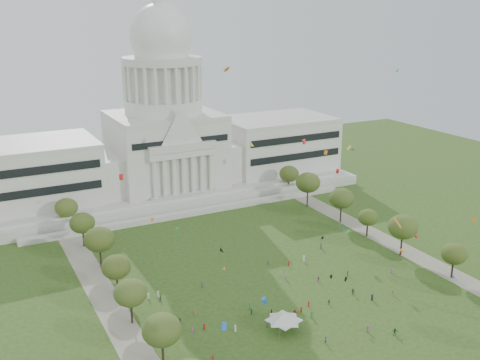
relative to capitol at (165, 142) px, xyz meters
The scene contains 30 objects.
ground 115.76m from the capitol, 90.00° to the right, with size 400.00×400.00×0.00m, color #2D4A18.
capitol is the anchor object (origin of this frame).
path_left 98.93m from the capitol, 119.87° to the right, with size 8.00×160.00×0.04m, color gray.
path_right 98.93m from the capitol, 60.13° to the right, with size 8.00×160.00×0.04m, color gray.
row_tree_l_1 125.32m from the capitol, 110.71° to the right, with size 8.86×8.86×12.59m.
row_tree_r_1 125.12m from the capitol, 68.16° to the right, with size 7.58×7.58×10.78m.
row_tree_l_2 107.19m from the capitol, 115.07° to the right, with size 8.42×8.42×11.97m.
row_tree_r_2 106.56m from the capitol, 65.33° to the right, with size 9.55×9.55×13.58m.
row_tree_l_3 92.14m from the capitol, 118.96° to the right, with size 8.12×8.12×11.55m.
row_tree_r_3 91.98m from the capitol, 60.70° to the right, with size 7.01×7.01×9.98m.
row_tree_l_4 76.50m from the capitol, 125.78° to the right, with size 9.29×9.29×13.21m.
row_tree_r_4 78.81m from the capitol, 54.84° to the right, with size 9.19×9.19×13.06m.
row_tree_l_5 63.64m from the capitol, 136.72° to the right, with size 8.33×8.33×11.85m.
row_tree_r_5 62.67m from the capitol, 44.94° to the right, with size 9.82×9.82×13.96m.
row_tree_l_6 54.69m from the capitol, 152.45° to the right, with size 8.19×8.19×11.64m.
row_tree_r_6 54.32m from the capitol, 28.99° to the right, with size 8.42×8.42×11.97m.
event_tent 118.98m from the capitol, 96.27° to the right, with size 11.78×11.78×5.25m.
person_0 111.90m from the capitol, 72.75° to the right, with size 0.78×0.51×1.60m, color #994C8C.
person_2 104.49m from the capitol, 78.85° to the right, with size 0.76×0.47×1.57m, color #33723F.
person_3 113.03m from the capitol, 82.85° to the right, with size 1.19×0.62×1.85m, color #26262B.
person_4 113.79m from the capitol, 87.63° to the right, with size 0.92×0.50×1.58m, color #4C4C51.
person_5 114.27m from the capitol, 93.29° to the right, with size 1.48×0.59×1.60m, color #B21E1E.
person_6 128.65m from the capitol, 87.60° to the right, with size 0.90×0.59×1.84m, color #994C8C.
person_7 128.15m from the capitol, 93.14° to the right, with size 0.69×0.51×1.89m, color navy.
person_8 111.85m from the capitol, 96.21° to the right, with size 0.84×0.52×1.73m, color #26262B.
person_9 119.80m from the capitol, 78.42° to the right, with size 1.19×0.61×1.84m, color olive.
person_10 102.00m from the capitol, 84.33° to the right, with size 1.05×0.57×1.79m, color #994C8C.
person_11 133.11m from the capitol, 85.56° to the right, with size 1.79×0.71×1.93m, color #33723F.
distant_crowd 102.01m from the capitol, 96.84° to the right, with size 62.14×40.85×1.94m.
kite_swarm 103.61m from the capitol, 88.29° to the right, with size 90.96×100.24×64.60m.
Camera 1 is at (-78.26, -106.26, 76.23)m, focal length 42.00 mm.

